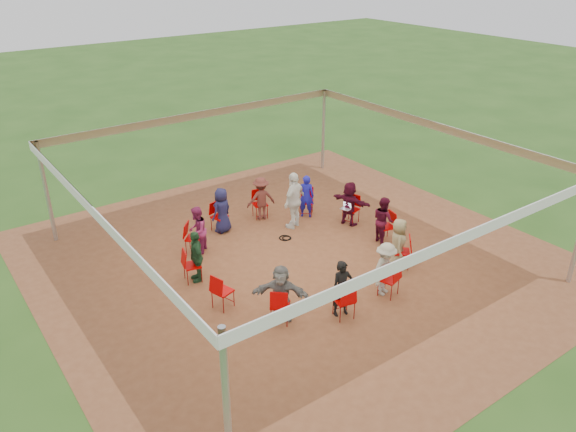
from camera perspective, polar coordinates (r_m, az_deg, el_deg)
ground at (r=15.42m, az=0.75°, el=-4.41°), size 80.00×80.00×0.00m
dirt_patch at (r=15.42m, az=0.75°, el=-4.40°), size 13.00×13.00×0.00m
tent at (r=14.37m, az=0.80°, el=3.78°), size 10.33×10.33×3.00m
chair_0 at (r=17.31m, az=6.43°, el=0.66°), size 0.54×0.53×0.90m
chair_1 at (r=17.73m, az=1.88°, el=1.45°), size 0.61×0.61×0.90m
chair_2 at (r=17.57m, az=-2.87°, el=1.19°), size 0.51×0.53×0.90m
chair_3 at (r=16.87m, az=-6.98°, el=-0.08°), size 0.53×0.54×0.90m
chair_4 at (r=15.75m, az=-9.57°, el=-2.25°), size 0.61×0.61×0.90m
chair_5 at (r=14.47m, az=-9.70°, el=-4.97°), size 0.53×0.51×0.90m
chair_6 at (r=13.36m, az=-6.66°, el=-7.59°), size 0.54×0.53×0.90m
chair_7 at (r=12.81m, az=-0.80°, el=-9.05°), size 0.61×0.61×0.90m
chair_8 at (r=13.02m, az=5.71°, el=-8.53°), size 0.51×0.53×0.90m
chair_9 at (r=13.92m, az=10.21°, el=-6.36°), size 0.53×0.54×0.90m
chair_10 at (r=15.17m, az=11.50°, el=-3.58°), size 0.61×0.61×0.90m
chair_11 at (r=16.40m, az=9.94°, el=-1.08°), size 0.53×0.51×0.90m
person_seated_0 at (r=17.12m, az=6.26°, el=1.28°), size 0.83×1.37×1.39m
person_seated_1 at (r=17.52m, az=1.85°, el=2.03°), size 0.59×0.59×1.39m
person_seated_2 at (r=17.36m, az=-2.75°, el=1.79°), size 0.97×0.64×1.39m
person_seated_3 at (r=16.68m, az=-6.73°, el=0.58°), size 0.76×0.56×1.39m
person_seated_4 at (r=15.60m, az=-9.21°, el=-1.47°), size 0.74×0.76×1.39m
person_seated_5 at (r=14.36m, az=-9.31°, el=-4.04°), size 0.59×0.89×1.39m
person_seated_6 at (r=12.76m, az=-0.73°, el=-7.83°), size 1.26×1.23×1.39m
person_seated_7 at (r=12.97m, az=5.52°, el=-7.35°), size 0.57×0.44×1.39m
person_seated_8 at (r=13.84m, az=9.85°, el=-5.33°), size 0.98×0.68×1.39m
person_seated_9 at (r=15.04m, az=11.13°, el=-2.73°), size 0.74×0.75×1.39m
person_seated_10 at (r=16.23m, az=9.65°, el=-0.38°), size 0.53×0.75×1.39m
standing_person at (r=16.77m, az=0.64°, el=1.62°), size 1.16×0.90×1.77m
cable_coil at (r=16.45m, az=-0.24°, el=-2.25°), size 0.43×0.43×0.03m
laptop at (r=17.01m, az=5.95°, el=0.94°), size 0.31×0.35×0.20m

